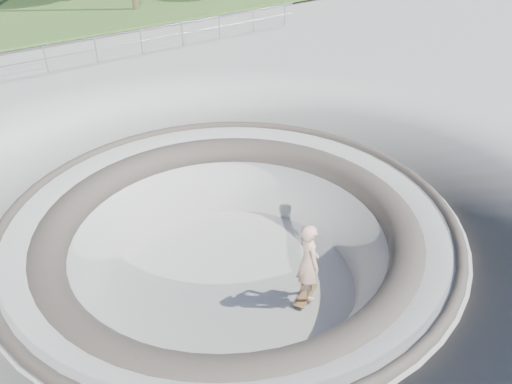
% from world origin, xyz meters
% --- Properties ---
extents(ground, '(180.00, 180.00, 0.00)m').
position_xyz_m(ground, '(0.00, 0.00, 0.00)').
color(ground, '#A1A29C').
rests_on(ground, ground).
extents(skate_bowl, '(14.00, 14.00, 4.10)m').
position_xyz_m(skate_bowl, '(0.00, 0.00, -1.83)').
color(skate_bowl, '#A1A29C').
rests_on(skate_bowl, ground).
extents(safety_railing, '(25.00, 0.06, 1.03)m').
position_xyz_m(safety_railing, '(0.00, 12.00, 0.69)').
color(safety_railing, gray).
rests_on(safety_railing, ground).
extents(skateboard, '(0.92, 0.60, 0.09)m').
position_xyz_m(skateboard, '(1.03, -1.58, -1.83)').
color(skateboard, olive).
rests_on(skateboard, ground).
extents(skater, '(0.66, 0.83, 1.99)m').
position_xyz_m(skater, '(1.03, -1.58, -0.81)').
color(skater, beige).
rests_on(skater, skateboard).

